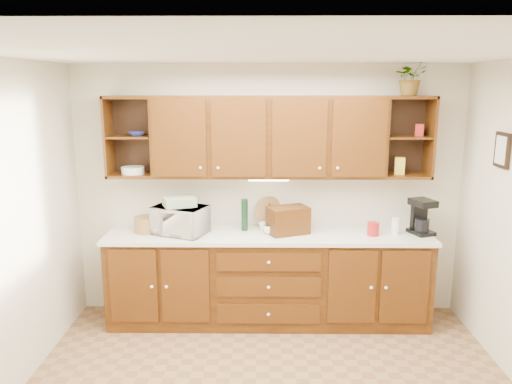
{
  "coord_description": "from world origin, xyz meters",
  "views": [
    {
      "loc": [
        -0.07,
        -3.34,
        2.4
      ],
      "look_at": [
        -0.12,
        1.15,
        1.43
      ],
      "focal_mm": 35.0,
      "sensor_mm": 36.0,
      "label": 1
    }
  ],
  "objects_px": {
    "microwave": "(180,220)",
    "potted_plant": "(411,77)",
    "coffee_maker": "(421,217)",
    "bread_box": "(288,220)"
  },
  "relations": [
    {
      "from": "microwave",
      "to": "potted_plant",
      "type": "xyz_separation_m",
      "value": [
        2.23,
        0.12,
        1.38
      ]
    },
    {
      "from": "potted_plant",
      "to": "coffee_maker",
      "type": "bearing_deg",
      "value": -23.84
    },
    {
      "from": "coffee_maker",
      "to": "potted_plant",
      "type": "relative_size",
      "value": 1.01
    },
    {
      "from": "microwave",
      "to": "bread_box",
      "type": "height_order",
      "value": "microwave"
    },
    {
      "from": "bread_box",
      "to": "microwave",
      "type": "bearing_deg",
      "value": 158.34
    },
    {
      "from": "potted_plant",
      "to": "microwave",
      "type": "bearing_deg",
      "value": -176.99
    },
    {
      "from": "microwave",
      "to": "potted_plant",
      "type": "height_order",
      "value": "potted_plant"
    },
    {
      "from": "microwave",
      "to": "coffee_maker",
      "type": "distance_m",
      "value": 2.4
    },
    {
      "from": "microwave",
      "to": "coffee_maker",
      "type": "xyz_separation_m",
      "value": [
        2.4,
        0.04,
        0.03
      ]
    },
    {
      "from": "bread_box",
      "to": "potted_plant",
      "type": "xyz_separation_m",
      "value": [
        1.15,
        0.1,
        1.39
      ]
    }
  ]
}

